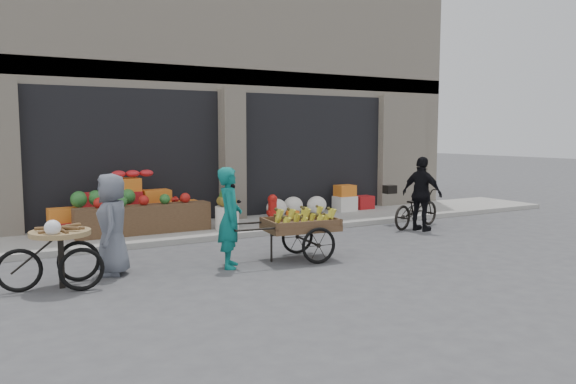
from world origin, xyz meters
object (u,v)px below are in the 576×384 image
pineapple_bin (227,218)px  seated_person (233,204)px  vendor_grey (112,224)px  cyclist (422,194)px  tricycle_cart (60,249)px  banana_cart (298,223)px  vendor_woman (230,218)px  fire_hydrant (272,209)px  orange_bucket (293,217)px  bicycle (416,209)px

pineapple_bin → seated_person: (0.40, 0.60, 0.21)m
vendor_grey → cyclist: (6.98, 0.58, 0.05)m
vendor_grey → tricycle_cart: bearing=-48.0°
banana_cart → vendor_woman: 1.29m
tricycle_cart → vendor_woman: bearing=4.5°
vendor_woman → fire_hydrant: bearing=-13.3°
pineapple_bin → orange_bucket: pineapple_bin is taller
vendor_woman → cyclist: 5.29m
banana_cart → vendor_grey: size_ratio=1.38×
fire_hydrant → vendor_woman: 3.59m
vendor_woman → vendor_grey: (-1.79, 0.48, -0.04)m
pineapple_bin → banana_cart: 2.88m
seated_person → banana_cart: bearing=-104.8°
banana_cart → cyclist: size_ratio=1.30×
tricycle_cart → cyclist: size_ratio=0.86×
seated_person → tricycle_cart: (-4.18, -3.37, -0.02)m
seated_person → vendor_woman: (-1.56, -3.41, 0.25)m
seated_person → banana_cart: seated_person is taller
pineapple_bin → bicycle: bicycle is taller
seated_person → vendor_grey: bearing=-148.8°
vendor_grey → bicycle: size_ratio=0.93×
pineapple_bin → fire_hydrant: (1.10, -0.05, 0.13)m
seated_person → tricycle_cart: size_ratio=0.64×
vendor_grey → banana_cart: bearing=94.3°
pineapple_bin → vendor_grey: vendor_grey is taller
orange_bucket → seated_person: 1.42m
vendor_woman → vendor_grey: vendor_woman is taller
fire_hydrant → cyclist: cyclist is taller
orange_bucket → cyclist: 2.99m
orange_bucket → vendor_grey: bearing=-153.8°
pineapple_bin → vendor_woman: (-1.16, -2.81, 0.46)m
cyclist → vendor_grey: bearing=79.7°
bicycle → cyclist: cyclist is taller
orange_bucket → banana_cart: banana_cart is taller
seated_person → vendor_woman: vendor_woman is taller
orange_bucket → tricycle_cart: 6.01m
vendor_woman → vendor_grey: size_ratio=1.04×
pineapple_bin → bicycle: bearing=-17.8°
cyclist → tricycle_cart: bearing=82.3°
bicycle → pineapple_bin: bearing=57.1°
vendor_woman → tricycle_cart: bearing=115.1°
tricycle_cart → seated_person: bearing=44.4°
pineapple_bin → vendor_grey: 3.79m
pineapple_bin → bicycle: (4.22, -1.35, 0.08)m
fire_hydrant → vendor_grey: 4.66m
banana_cart → bicycle: size_ratio=1.28×
pineapple_bin → bicycle: 4.44m
tricycle_cart → bicycle: (8.00, 1.42, -0.11)m
bicycle → cyclist: size_ratio=1.02×
pineapple_bin → banana_cart: bearing=-87.8°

